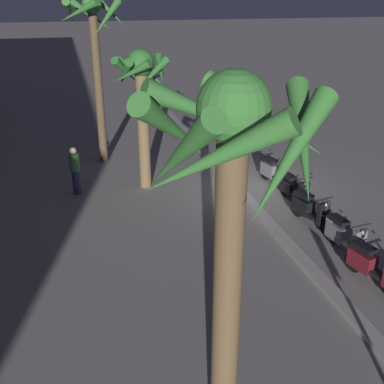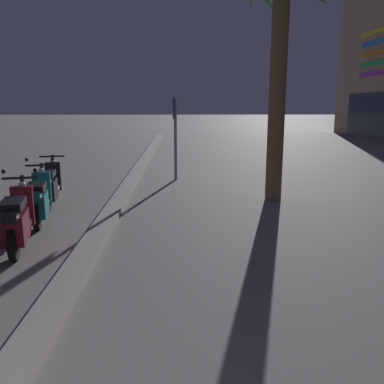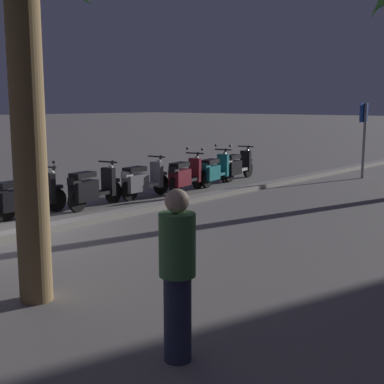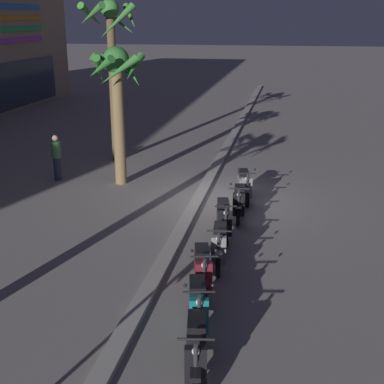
% 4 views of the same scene
% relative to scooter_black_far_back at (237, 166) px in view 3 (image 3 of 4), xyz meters
% --- Properties ---
extents(curb_strip, '(60.00, 0.36, 0.12)m').
position_rel_scooter_black_far_back_xyz_m(curb_strip, '(8.71, 1.48, -0.39)').
color(curb_strip, '#ADA89E').
rests_on(curb_strip, ground).
extents(scooter_black_far_back, '(1.80, 0.64, 1.04)m').
position_rel_scooter_black_far_back_xyz_m(scooter_black_far_back, '(0.00, 0.00, 0.00)').
color(scooter_black_far_back, black).
rests_on(scooter_black_far_back, ground).
extents(scooter_teal_mid_rear, '(1.71, 0.67, 1.17)m').
position_rel_scooter_black_far_back_xyz_m(scooter_teal_mid_rear, '(1.35, 0.21, -0.00)').
color(scooter_teal_mid_rear, black).
rests_on(scooter_teal_mid_rear, ground).
extents(scooter_maroon_lead_nearest, '(1.72, 0.68, 1.17)m').
position_rel_scooter_black_far_back_xyz_m(scooter_maroon_lead_nearest, '(2.81, 0.37, 0.01)').
color(scooter_maroon_lead_nearest, black).
rests_on(scooter_maroon_lead_nearest, ground).
extents(scooter_grey_mid_centre, '(1.74, 0.56, 1.04)m').
position_rel_scooter_black_far_back_xyz_m(scooter_grey_mid_centre, '(4.21, 0.20, 0.00)').
color(scooter_grey_mid_centre, black).
rests_on(scooter_grey_mid_centre, ground).
extents(scooter_black_second_in_line, '(1.76, 0.67, 1.04)m').
position_rel_scooter_black_far_back_xyz_m(scooter_black_second_in_line, '(5.89, 0.32, 0.02)').
color(scooter_black_second_in_line, black).
rests_on(scooter_black_second_in_line, ground).
extents(scooter_black_gap_after_mid, '(1.82, 0.56, 1.17)m').
position_rel_scooter_black_far_back_xyz_m(scooter_black_gap_after_mid, '(7.44, 0.07, -0.00)').
color(scooter_black_gap_after_mid, black).
rests_on(scooter_black_gap_after_mid, ground).
extents(crossing_sign, '(0.60, 0.13, 2.40)m').
position_rel_scooter_black_far_back_xyz_m(crossing_sign, '(-3.07, 2.74, 1.06)').
color(crossing_sign, '#939399').
rests_on(crossing_sign, ground).
extents(palm_tree_by_mall_entrance, '(2.00, 1.94, 4.67)m').
position_rel_scooter_black_far_back_xyz_m(palm_tree_by_mall_entrance, '(9.92, 4.49, 3.01)').
color(palm_tree_by_mall_entrance, olive).
rests_on(palm_tree_by_mall_entrance, ground).
extents(pedestrian_window_shopping, '(0.34, 0.34, 1.63)m').
position_rel_scooter_black_far_back_xyz_m(pedestrian_window_shopping, '(9.86, 6.83, 0.41)').
color(pedestrian_window_shopping, '#2D3351').
rests_on(pedestrian_window_shopping, ground).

